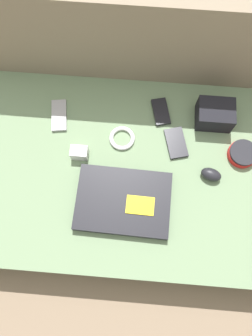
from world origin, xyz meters
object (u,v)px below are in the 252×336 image
(phone_small, at_px, (161,112))
(speaker_puck, at_px, (242,154))
(phone_silver, at_px, (176,143))
(phone_black, at_px, (59,115))
(camera_pouch, at_px, (215,115))
(laptop, at_px, (124,201))
(computer_mouse, at_px, (211,174))
(charger_brick, at_px, (79,153))

(phone_small, bearing_deg, speaker_puck, -40.22)
(phone_silver, xyz_separation_m, phone_black, (-0.42, 0.07, -0.00))
(camera_pouch, bearing_deg, laptop, -131.71)
(speaker_puck, bearing_deg, phone_small, 153.68)
(laptop, xyz_separation_m, phone_black, (-0.26, 0.29, -0.01))
(phone_silver, bearing_deg, phone_small, 102.04)
(computer_mouse, relative_size, phone_small, 0.70)
(phone_silver, bearing_deg, phone_black, 155.44)
(computer_mouse, relative_size, charger_brick, 1.37)
(laptop, height_order, computer_mouse, computer_mouse)
(computer_mouse, relative_size, camera_pouch, 0.63)
(computer_mouse, xyz_separation_m, speaker_puck, (0.11, 0.08, -0.00))
(phone_silver, bearing_deg, computer_mouse, -56.85)
(phone_black, relative_size, charger_brick, 2.23)
(computer_mouse, height_order, camera_pouch, camera_pouch)
(phone_small, bearing_deg, camera_pouch, -17.96)
(phone_silver, distance_m, phone_small, 0.13)
(computer_mouse, relative_size, phone_silver, 0.63)
(computer_mouse, distance_m, phone_silver, 0.16)
(laptop, distance_m, computer_mouse, 0.30)
(speaker_puck, distance_m, phone_black, 0.65)
(laptop, relative_size, phone_small, 2.77)
(speaker_puck, distance_m, charger_brick, 0.56)
(laptop, bearing_deg, camera_pouch, 49.77)
(phone_silver, distance_m, camera_pouch, 0.17)
(phone_small, relative_size, camera_pouch, 0.90)
(speaker_puck, bearing_deg, phone_silver, 173.71)
(laptop, distance_m, charger_brick, 0.23)
(phone_small, distance_m, charger_brick, 0.33)
(speaker_puck, relative_size, phone_small, 0.87)
(charger_brick, bearing_deg, laptop, -42.87)
(computer_mouse, distance_m, phone_small, 0.29)
(speaker_puck, relative_size, charger_brick, 1.71)
(phone_small, bearing_deg, phone_silver, -77.13)
(phone_black, bearing_deg, phone_small, -1.77)
(phone_silver, height_order, phone_small, phone_small)
(laptop, distance_m, camera_pouch, 0.44)
(speaker_puck, relative_size, phone_black, 0.77)
(laptop, bearing_deg, charger_brick, 138.61)
(laptop, distance_m, phone_small, 0.35)
(laptop, relative_size, computer_mouse, 3.98)
(camera_pouch, relative_size, charger_brick, 2.18)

